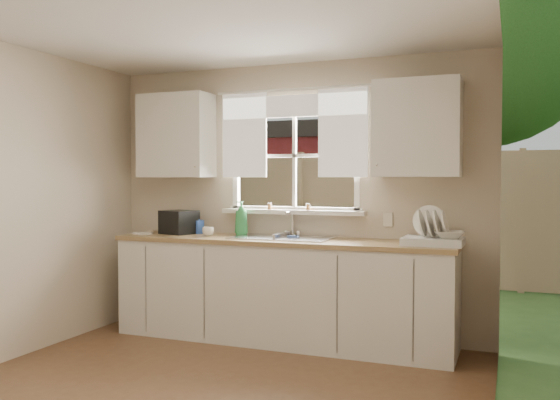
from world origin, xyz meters
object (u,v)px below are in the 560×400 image
at_px(black_appliance, 179,222).
at_px(dish_rack, 433,236).
at_px(cup, 208,232).
at_px(soap_bottle_a, 241,218).

bearing_deg(black_appliance, dish_rack, 16.40).
bearing_deg(dish_rack, cup, 179.81).
bearing_deg(dish_rack, soap_bottle_a, 173.68).
height_order(soap_bottle_a, cup, soap_bottle_a).
xyz_separation_m(cup, black_appliance, (-0.37, 0.10, 0.07)).
height_order(dish_rack, soap_bottle_a, soap_bottle_a).
bearing_deg(black_appliance, cup, 3.85).
height_order(cup, black_appliance, black_appliance).
xyz_separation_m(soap_bottle_a, black_appliance, (-0.61, -0.09, -0.05)).
relative_size(soap_bottle_a, cup, 3.00).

